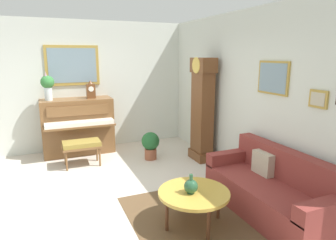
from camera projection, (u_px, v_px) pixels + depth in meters
The scene contains 13 objects.
ground_plane at pixel (107, 199), 4.44m from camera, with size 6.40×6.00×0.10m, color beige.
wall_left at pixel (80, 86), 6.46m from camera, with size 0.13×4.90×2.80m.
wall_back at pixel (244, 95), 5.02m from camera, with size 5.30×0.13×2.80m.
area_rug at pixel (196, 224), 3.70m from camera, with size 2.10×1.50×0.01m, color brown.
piano at pixel (78, 126), 6.26m from camera, with size 0.87×1.44×1.17m.
piano_bench at pixel (82, 145), 5.56m from camera, with size 0.42×0.70×0.48m.
grandfather_clock at pixel (202, 112), 5.79m from camera, with size 0.52×0.34×2.03m.
couch at pixel (272, 190), 3.92m from camera, with size 1.90×0.80×0.84m.
coffee_table at pixel (194, 194), 3.61m from camera, with size 0.88×0.88×0.45m.
mantel_clock at pixel (91, 90), 6.21m from camera, with size 0.13×0.18×0.38m.
flower_vase at pixel (48, 85), 5.86m from camera, with size 0.26×0.26×0.58m.
green_jug at pixel (191, 186), 3.54m from camera, with size 0.17×0.17×0.24m.
potted_plant at pixel (150, 144), 5.93m from camera, with size 0.36×0.36×0.56m.
Camera 1 is at (4.11, -0.73, 2.08)m, focal length 31.53 mm.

